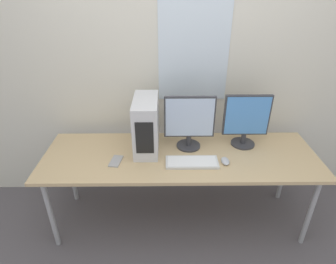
% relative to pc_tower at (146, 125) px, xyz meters
% --- Properties ---
extents(ground_plane, '(14.00, 14.00, 0.00)m').
position_rel_pc_tower_xyz_m(ground_plane, '(0.27, -0.46, -0.92)').
color(ground_plane, '#565156').
extents(wall_back, '(8.00, 0.07, 2.70)m').
position_rel_pc_tower_xyz_m(wall_back, '(0.27, 0.38, 0.43)').
color(wall_back, beige).
rests_on(wall_back, ground_plane).
extents(desk, '(2.19, 0.71, 0.70)m').
position_rel_pc_tower_xyz_m(desk, '(0.27, -0.10, -0.26)').
color(desk, tan).
rests_on(desk, ground_plane).
extents(pc_tower, '(0.19, 0.43, 0.43)m').
position_rel_pc_tower_xyz_m(pc_tower, '(0.00, 0.00, 0.00)').
color(pc_tower, silver).
rests_on(pc_tower, desk).
extents(monitor_main, '(0.41, 0.20, 0.45)m').
position_rel_pc_tower_xyz_m(monitor_main, '(0.35, 0.02, 0.02)').
color(monitor_main, '#333338').
rests_on(monitor_main, desk).
extents(monitor_right_near, '(0.37, 0.20, 0.45)m').
position_rel_pc_tower_xyz_m(monitor_right_near, '(0.81, 0.05, 0.02)').
color(monitor_right_near, '#333338').
rests_on(monitor_right_near, desk).
extents(keyboard, '(0.40, 0.16, 0.02)m').
position_rel_pc_tower_xyz_m(keyboard, '(0.35, -0.23, -0.20)').
color(keyboard, silver).
rests_on(keyboard, desk).
extents(mouse, '(0.06, 0.11, 0.03)m').
position_rel_pc_tower_xyz_m(mouse, '(0.61, -0.22, -0.20)').
color(mouse, '#B2B2B7').
rests_on(mouse, desk).
extents(cell_phone, '(0.10, 0.16, 0.01)m').
position_rel_pc_tower_xyz_m(cell_phone, '(-0.23, -0.20, -0.21)').
color(cell_phone, '#99999E').
rests_on(cell_phone, desk).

